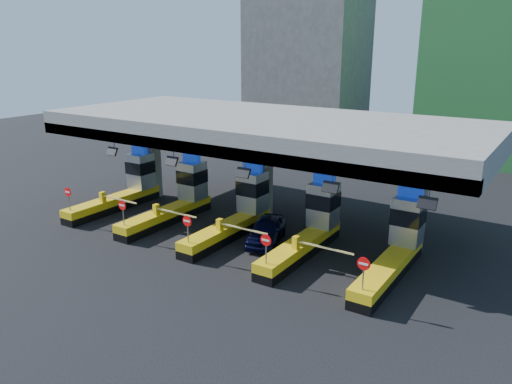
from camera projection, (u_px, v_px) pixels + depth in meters
The scene contains 9 objects.
ground at pixel (237, 234), 31.18m from camera, with size 120.00×120.00×0.00m, color black.
toll_canopy at pixel (262, 130), 31.73m from camera, with size 28.00×12.09×7.00m.
toll_lane_far_left at pixel (126, 187), 36.21m from camera, with size 4.43×8.00×4.16m.
toll_lane_left at pixel (178, 198), 33.61m from camera, with size 4.43×8.00×4.16m.
toll_lane_center at pixel (239, 211), 31.00m from camera, with size 4.43×8.00×4.16m.
toll_lane_right at pixel (311, 227), 28.40m from camera, with size 4.43×8.00×4.16m.
toll_lane_far_right at pixel (398, 245), 25.79m from camera, with size 4.43×8.00×4.16m.
bg_building_concrete at pixel (307, 63), 64.85m from camera, with size 14.00×10.00×18.00m, color #4C4C49.
van at pixel (266, 230), 29.61m from camera, with size 1.79×4.45×1.51m, color black.
Camera 1 is at (16.85, -23.79, 11.41)m, focal length 35.00 mm.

